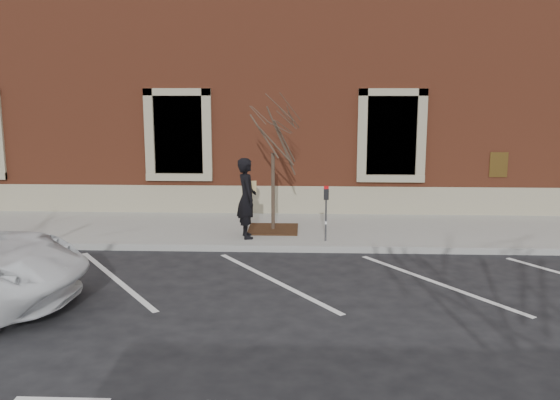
{
  "coord_description": "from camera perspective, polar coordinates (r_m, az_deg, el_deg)",
  "views": [
    {
      "loc": [
        0.61,
        -14.03,
        3.91
      ],
      "look_at": [
        0.0,
        0.6,
        1.1
      ],
      "focal_mm": 40.0,
      "sensor_mm": 36.0,
      "label": 1
    }
  ],
  "objects": [
    {
      "name": "sapling",
      "position": [
        15.59,
        -0.65,
        6.3
      ],
      "size": [
        2.16,
        2.16,
        3.6
      ],
      "color": "#49352C",
      "rests_on": "sidewalk_near"
    },
    {
      "name": "tree_grate",
      "position": [
        15.98,
        -0.64,
        -2.69
      ],
      "size": [
        1.27,
        1.27,
        0.03
      ],
      "primitive_type": "cube",
      "color": "#462916",
      "rests_on": "sidewalk_near"
    },
    {
      "name": "sidewalk_near",
      "position": [
        16.25,
        0.17,
        -2.79
      ],
      "size": [
        40.0,
        3.5,
        0.15
      ],
      "primitive_type": "cube",
      "color": "#9F9E95",
      "rests_on": "ground"
    },
    {
      "name": "man",
      "position": [
        15.04,
        -3.07,
        0.18
      ],
      "size": [
        0.63,
        0.81,
        1.95
      ],
      "primitive_type": "imported",
      "rotation": [
        0.0,
        0.0,
        1.83
      ],
      "color": "black",
      "rests_on": "sidewalk_near"
    },
    {
      "name": "parking_meter",
      "position": [
        14.72,
        4.24,
        -0.29
      ],
      "size": [
        0.12,
        0.09,
        1.33
      ],
      "rotation": [
        0.0,
        0.0,
        -0.26
      ],
      "color": "#595B60",
      "rests_on": "sidewalk_near"
    },
    {
      "name": "curb_near",
      "position": [
        14.51,
        -0.11,
        -4.46
      ],
      "size": [
        40.0,
        0.12,
        0.15
      ],
      "primitive_type": "cube",
      "color": "#9E9E99",
      "rests_on": "ground"
    },
    {
      "name": "ground",
      "position": [
        14.58,
        -0.1,
        -4.7
      ],
      "size": [
        120.0,
        120.0,
        0.0
      ],
      "primitive_type": "plane",
      "color": "#28282B",
      "rests_on": "ground"
    },
    {
      "name": "parking_stripes",
      "position": [
        12.48,
        -0.54,
        -7.39
      ],
      "size": [
        28.0,
        4.4,
        0.01
      ],
      "primitive_type": null,
      "color": "silver",
      "rests_on": "ground"
    },
    {
      "name": "building_civic",
      "position": [
        21.78,
        0.79,
        11.09
      ],
      "size": [
        40.0,
        8.62,
        8.0
      ],
      "color": "brown",
      "rests_on": "ground"
    }
  ]
}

